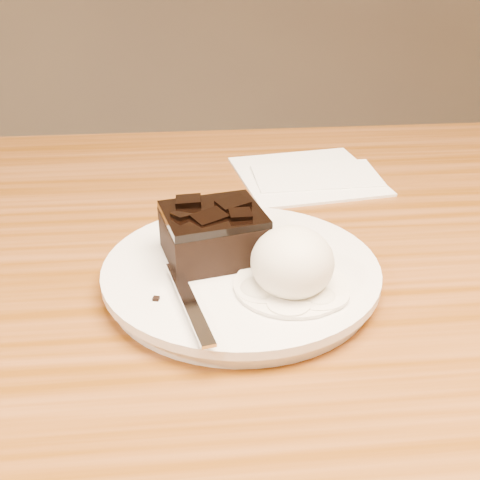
{
  "coord_description": "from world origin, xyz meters",
  "views": [
    {
      "loc": [
        -0.09,
        -0.51,
        1.04
      ],
      "look_at": [
        -0.05,
        -0.03,
        0.79
      ],
      "focal_mm": 45.91,
      "sensor_mm": 36.0,
      "label": 1
    }
  ],
  "objects": [
    {
      "name": "crumb_b",
      "position": [
        -0.12,
        -0.09,
        0.77
      ],
      "size": [
        0.01,
        0.01,
        0.0
      ],
      "primitive_type": "cube",
      "rotation": [
        0.0,
        0.0,
        1.31
      ],
      "color": "black",
      "rests_on": "plate"
    },
    {
      "name": "spoon",
      "position": [
        -0.08,
        -0.04,
        0.78
      ],
      "size": [
        0.07,
        0.18,
        0.01
      ],
      "primitive_type": null,
      "rotation": [
        0.0,
        0.0,
        0.22
      ],
      "color": "silver",
      "rests_on": "plate"
    },
    {
      "name": "crumb_c",
      "position": [
        0.01,
        -0.11,
        0.77
      ],
      "size": [
        0.01,
        0.01,
        0.0
      ],
      "primitive_type": "cube",
      "rotation": [
        0.0,
        0.0,
        1.13
      ],
      "color": "black",
      "rests_on": "plate"
    },
    {
      "name": "plate",
      "position": [
        -0.05,
        -0.04,
        0.76
      ],
      "size": [
        0.24,
        0.24,
        0.02
      ],
      "primitive_type": "cylinder",
      "color": "white",
      "rests_on": "dining_table"
    },
    {
      "name": "crumb_a",
      "position": [
        -0.03,
        -0.06,
        0.77
      ],
      "size": [
        0.01,
        0.01,
        0.0
      ],
      "primitive_type": "cube",
      "rotation": [
        0.0,
        0.0,
        0.02
      ],
      "color": "black",
      "rests_on": "plate"
    },
    {
      "name": "ice_cream_scoop",
      "position": [
        -0.01,
        -0.09,
        0.79
      ],
      "size": [
        0.07,
        0.07,
        0.06
      ],
      "primitive_type": "ellipsoid",
      "color": "white",
      "rests_on": "plate"
    },
    {
      "name": "crumb_d",
      "position": [
        -0.0,
        -0.08,
        0.77
      ],
      "size": [
        0.01,
        0.01,
        0.0
      ],
      "primitive_type": "cube",
      "rotation": [
        0.0,
        0.0,
        0.98
      ],
      "color": "black",
      "rests_on": "plate"
    },
    {
      "name": "brownie",
      "position": [
        -0.07,
        -0.03,
        0.79
      ],
      "size": [
        0.1,
        0.09,
        0.04
      ],
      "primitive_type": "cube",
      "rotation": [
        0.0,
        0.0,
        0.22
      ],
      "color": "black",
      "rests_on": "plate"
    },
    {
      "name": "melt_puddle",
      "position": [
        -0.01,
        -0.09,
        0.77
      ],
      "size": [
        0.1,
        0.1,
        0.0
      ],
      "primitive_type": "cylinder",
      "color": "white",
      "rests_on": "plate"
    },
    {
      "name": "napkin",
      "position": [
        0.06,
        0.2,
        0.75
      ],
      "size": [
        0.19,
        0.19,
        0.01
      ],
      "primitive_type": "cube",
      "rotation": [
        0.0,
        0.0,
        0.15
      ],
      "color": "white",
      "rests_on": "dining_table"
    }
  ]
}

